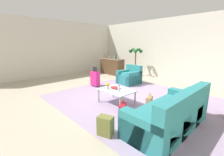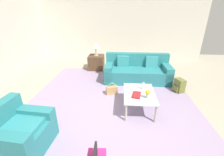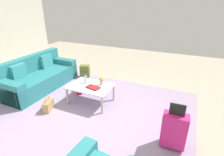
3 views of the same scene
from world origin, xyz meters
The scene contains 14 objects.
ground_plane centered at (0.00, 0.00, 0.00)m, with size 12.00×12.00×0.00m, color #A89E89.
wall_right centered at (5.06, 0.00, 1.55)m, with size 0.12×8.00×3.10m, color beige.
area_rug centered at (0.60, 0.20, 0.00)m, with size 5.20×4.40×0.01m, color #9984A3.
couch centered at (2.20, -0.60, 0.31)m, with size 0.93×2.19×0.90m.
armchair centered at (-0.89, 1.66, 0.30)m, with size 0.92×0.91×0.84m.
coffee_table centered at (0.40, -0.50, 0.39)m, with size 1.04×0.73×0.45m.
water_bottle centered at (0.60, -0.60, 0.54)m, with size 0.06×0.06×0.20m.
coffee_table_book centered at (0.28, -0.42, 0.46)m, with size 0.31×0.18×0.03m, color maroon.
flower_vase centered at (0.18, -0.65, 0.57)m, with size 0.11×0.11×0.21m.
side_table centered at (3.20, 1.00, 0.29)m, with size 0.61×0.61×0.58m, color #513823.
table_lamp centered at (3.20, 1.00, 0.99)m, with size 0.36×0.36×0.51m.
handbag_tan centered at (1.11, 0.21, 0.13)m, with size 0.23×0.35×0.36m.
handbag_red centered at (0.95, -0.81, 0.13)m, with size 0.28×0.35×0.36m.
backpack_olive centered at (1.40, -1.79, 0.19)m, with size 0.35×0.32×0.40m.
Camera 2 is at (-2.74, -0.07, 2.19)m, focal length 24.00 mm.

